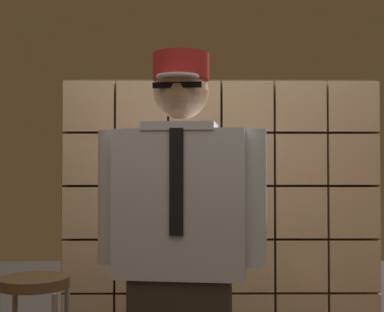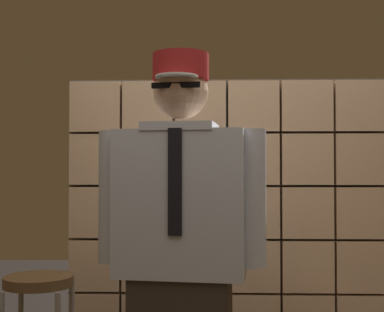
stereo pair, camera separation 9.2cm
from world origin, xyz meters
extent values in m
cube|color=#E0B78C|center=(-0.77, 1.14, 0.76)|extent=(0.29, 0.08, 0.29)
cube|color=#E0B78C|center=(-0.46, 1.14, 0.76)|extent=(0.29, 0.08, 0.29)
cube|color=#E0B78C|center=(-0.15, 1.14, 0.76)|extent=(0.29, 0.08, 0.29)
cube|color=#E0B78C|center=(0.15, 1.14, 0.76)|extent=(0.29, 0.08, 0.29)
cube|color=#E0B78C|center=(0.46, 1.14, 0.76)|extent=(0.29, 0.08, 0.29)
cube|color=#E0B78C|center=(0.77, 1.14, 0.76)|extent=(0.29, 0.08, 0.29)
cube|color=#E0B78C|center=(-0.77, 1.14, 1.07)|extent=(0.29, 0.08, 0.29)
cube|color=#E0B78C|center=(-0.46, 1.14, 1.07)|extent=(0.29, 0.08, 0.29)
cube|color=#E0B78C|center=(-0.15, 1.14, 1.07)|extent=(0.29, 0.08, 0.29)
cube|color=#E0B78C|center=(0.15, 1.14, 1.07)|extent=(0.29, 0.08, 0.29)
cube|color=#E0B78C|center=(0.46, 1.14, 1.07)|extent=(0.29, 0.08, 0.29)
cube|color=#E0B78C|center=(0.77, 1.14, 1.07)|extent=(0.29, 0.08, 0.29)
cube|color=#E0B78C|center=(-0.77, 1.14, 1.38)|extent=(0.29, 0.08, 0.29)
cube|color=#E0B78C|center=(-0.46, 1.14, 1.38)|extent=(0.29, 0.08, 0.29)
cube|color=#E0B78C|center=(-0.15, 1.14, 1.38)|extent=(0.29, 0.08, 0.29)
cube|color=#E0B78C|center=(0.15, 1.14, 1.38)|extent=(0.29, 0.08, 0.29)
cube|color=#E0B78C|center=(0.46, 1.14, 1.38)|extent=(0.29, 0.08, 0.29)
cube|color=#E0B78C|center=(0.77, 1.14, 1.38)|extent=(0.29, 0.08, 0.29)
cube|color=#E0B78C|center=(-0.77, 1.14, 1.68)|extent=(0.29, 0.08, 0.29)
cube|color=#E0B78C|center=(-0.46, 1.14, 1.68)|extent=(0.29, 0.08, 0.29)
cube|color=#E0B78C|center=(-0.15, 1.14, 1.68)|extent=(0.29, 0.08, 0.29)
cube|color=#E0B78C|center=(0.15, 1.14, 1.68)|extent=(0.29, 0.08, 0.29)
cube|color=#E0B78C|center=(0.46, 1.14, 1.68)|extent=(0.29, 0.08, 0.29)
cube|color=#E0B78C|center=(0.77, 1.14, 1.68)|extent=(0.29, 0.08, 0.29)
cube|color=#4C4438|center=(0.00, 1.20, 0.92)|extent=(1.87, 0.02, 1.87)
cube|color=silver|center=(-0.22, 0.26, 1.17)|extent=(0.57, 0.31, 0.61)
cube|color=black|center=(-0.24, 0.14, 1.27)|extent=(0.06, 0.02, 0.43)
cube|color=silver|center=(-0.22, 0.26, 1.49)|extent=(0.33, 0.28, 0.04)
sphere|color=tan|center=(-0.22, 0.26, 1.64)|extent=(0.23, 0.23, 0.23)
ellipsoid|color=black|center=(-0.23, 0.21, 1.60)|extent=(0.16, 0.10, 0.11)
cube|color=black|center=(-0.24, 0.15, 1.66)|extent=(0.20, 0.04, 0.02)
cylinder|color=white|center=(-0.24, 0.17, 1.69)|extent=(0.20, 0.20, 0.01)
cylinder|color=maroon|center=(-0.22, 0.26, 1.75)|extent=(0.24, 0.24, 0.11)
cylinder|color=silver|center=(0.08, 0.22, 1.20)|extent=(0.12, 0.12, 0.57)
cylinder|color=silver|center=(-0.52, 0.30, 1.20)|extent=(0.12, 0.12, 0.57)
cylinder|color=brown|center=(-0.94, 0.63, 0.77)|extent=(0.34, 0.34, 0.05)
camera|label=1|loc=(-0.19, -2.06, 1.31)|focal=51.54mm
camera|label=2|loc=(-0.10, -2.06, 1.31)|focal=51.54mm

